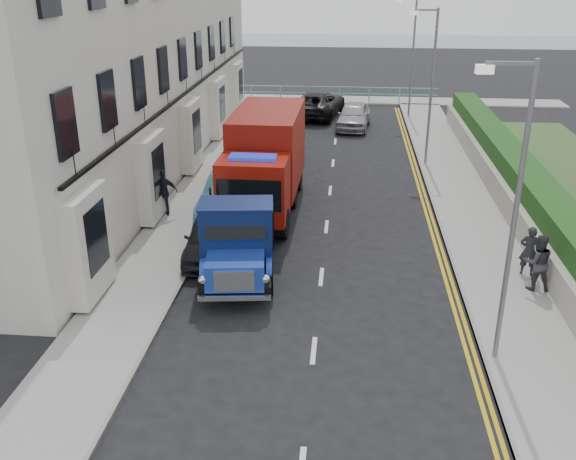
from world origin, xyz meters
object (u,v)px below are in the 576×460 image
(lamp_far, at_px, (411,51))
(red_lorry, at_px, (265,160))
(pedestrian_east_near, at_px, (529,251))
(lamp_mid, at_px, (430,79))
(lamp_near, at_px, (511,202))
(parked_car_front, at_px, (211,237))
(bedford_lorry, at_px, (237,245))

(lamp_far, distance_m, red_lorry, 17.73)
(pedestrian_east_near, bearing_deg, lamp_mid, -65.45)
(lamp_near, relative_size, pedestrian_east_near, 4.56)
(lamp_near, distance_m, lamp_mid, 16.00)
(red_lorry, xyz_separation_m, pedestrian_east_near, (8.50, -5.14, -1.06))
(lamp_near, relative_size, parked_car_front, 1.82)
(lamp_mid, bearing_deg, lamp_near, -90.00)
(lamp_near, relative_size, red_lorry, 1.00)
(lamp_near, bearing_deg, parked_car_front, 146.23)
(lamp_mid, xyz_separation_m, red_lorry, (-6.58, -6.34, -2.05))
(bedford_lorry, height_order, red_lorry, red_lorry)
(lamp_mid, bearing_deg, pedestrian_east_near, -80.49)
(lamp_mid, distance_m, parked_car_front, 13.72)
(lamp_far, relative_size, pedestrian_east_near, 4.56)
(lamp_mid, relative_size, parked_car_front, 1.82)
(red_lorry, bearing_deg, bedford_lorry, -89.53)
(bedford_lorry, distance_m, parked_car_front, 2.07)
(parked_car_front, xyz_separation_m, pedestrian_east_near, (9.70, -0.68, 0.23))
(lamp_mid, xyz_separation_m, lamp_far, (0.00, 10.00, 0.00))
(lamp_far, bearing_deg, red_lorry, -111.94)
(pedestrian_east_near, bearing_deg, red_lorry, -16.09)
(lamp_near, xyz_separation_m, bedford_lorry, (-6.63, 3.55, -2.86))
(bedford_lorry, relative_size, parked_car_front, 1.41)
(red_lorry, bearing_deg, lamp_far, 68.95)
(lamp_mid, relative_size, lamp_far, 1.00)
(lamp_near, height_order, bedford_lorry, lamp_near)
(lamp_near, bearing_deg, pedestrian_east_near, 66.97)
(lamp_near, bearing_deg, bedford_lorry, 151.81)
(red_lorry, relative_size, parked_car_front, 1.83)
(lamp_far, height_order, pedestrian_east_near, lamp_far)
(lamp_near, height_order, parked_car_front, lamp_near)
(lamp_mid, xyz_separation_m, pedestrian_east_near, (1.92, -11.48, -3.11))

